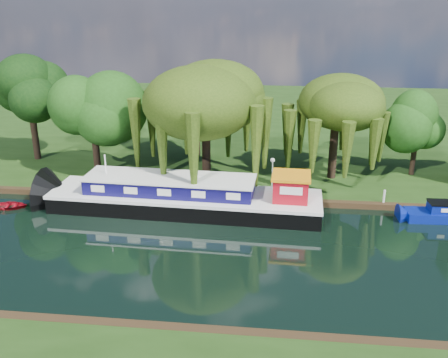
# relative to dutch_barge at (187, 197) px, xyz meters

# --- Properties ---
(ground) EXTENTS (120.00, 120.00, 0.00)m
(ground) POSITION_rel_dutch_barge_xyz_m (5.71, -6.30, -1.05)
(ground) COLOR black
(far_bank) EXTENTS (120.00, 52.00, 0.45)m
(far_bank) POSITION_rel_dutch_barge_xyz_m (5.71, 27.70, -0.83)
(far_bank) COLOR black
(far_bank) RESTS_ON ground
(dutch_barge) EXTENTS (20.33, 5.34, 4.26)m
(dutch_barge) POSITION_rel_dutch_barge_xyz_m (0.00, 0.00, 0.00)
(dutch_barge) COLOR black
(dutch_barge) RESTS_ON ground
(red_dinghy) EXTENTS (2.95, 2.30, 0.56)m
(red_dinghy) POSITION_rel_dutch_barge_xyz_m (-13.55, -1.09, -1.05)
(red_dinghy) COLOR maroon
(red_dinghy) RESTS_ON ground
(white_cruiser) EXTENTS (2.52, 2.22, 1.25)m
(white_cruiser) POSITION_rel_dutch_barge_xyz_m (18.89, 0.88, -1.05)
(white_cruiser) COLOR silver
(white_cruiser) RESTS_ON ground
(willow_left) EXTENTS (7.96, 7.96, 9.54)m
(willow_left) POSITION_rel_dutch_barge_xyz_m (0.80, 4.66, 6.33)
(willow_left) COLOR black
(willow_left) RESTS_ON far_bank
(willow_right) EXTENTS (6.43, 6.43, 7.84)m
(willow_right) POSITION_rel_dutch_barge_xyz_m (11.26, 7.31, 5.11)
(willow_right) COLOR black
(willow_right) RESTS_ON far_bank
(tree_far_left) EXTENTS (5.32, 5.32, 8.58)m
(tree_far_left) POSITION_rel_dutch_barge_xyz_m (-8.90, 5.62, 5.27)
(tree_far_left) COLOR black
(tree_far_left) RESTS_ON far_bank
(tree_far_back) EXTENTS (5.25, 5.25, 8.84)m
(tree_far_back) POSITION_rel_dutch_barge_xyz_m (-16.31, 9.54, 5.56)
(tree_far_back) COLOR black
(tree_far_back) RESTS_ON far_bank
(tree_far_mid) EXTENTS (4.73, 4.73, 7.74)m
(tree_far_mid) POSITION_rel_dutch_barge_xyz_m (-1.23, 12.30, 4.74)
(tree_far_mid) COLOR black
(tree_far_mid) RESTS_ON far_bank
(tree_far_right) EXTENTS (3.88, 3.88, 6.35)m
(tree_far_right) POSITION_rel_dutch_barge_xyz_m (18.31, 8.87, 3.78)
(tree_far_right) COLOR black
(tree_far_right) RESTS_ON far_bank
(lamppost) EXTENTS (0.36, 0.36, 2.56)m
(lamppost) POSITION_rel_dutch_barge_xyz_m (6.21, 4.20, 1.37)
(lamppost) COLOR silver
(lamppost) RESTS_ON far_bank
(mooring_posts) EXTENTS (19.16, 0.16, 1.00)m
(mooring_posts) POSITION_rel_dutch_barge_xyz_m (5.21, 2.10, -0.10)
(mooring_posts) COLOR silver
(mooring_posts) RESTS_ON far_bank
(reeds_near) EXTENTS (33.70, 1.50, 1.10)m
(reeds_near) POSITION_rel_dutch_barge_xyz_m (12.59, -13.88, -0.50)
(reeds_near) COLOR #174211
(reeds_near) RESTS_ON ground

